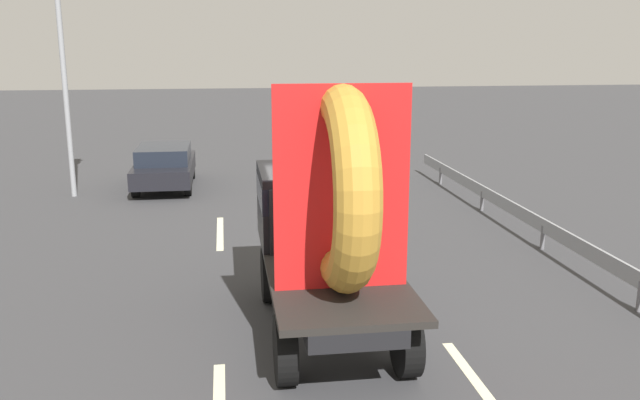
% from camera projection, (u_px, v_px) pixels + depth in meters
% --- Properties ---
extents(ground_plane, '(120.00, 120.00, 0.00)m').
position_uv_depth(ground_plane, '(343.00, 310.00, 11.72)').
color(ground_plane, '#38383A').
extents(flatbed_truck, '(2.02, 5.01, 4.05)m').
position_uv_depth(flatbed_truck, '(327.00, 216.00, 10.64)').
color(flatbed_truck, black).
rests_on(flatbed_truck, ground_plane).
extents(distant_sedan, '(1.79, 4.18, 1.36)m').
position_uv_depth(distant_sedan, '(165.00, 165.00, 21.50)').
color(distant_sedan, black).
rests_on(distant_sedan, ground_plane).
extents(traffic_light, '(0.42, 0.36, 6.87)m').
position_uv_depth(traffic_light, '(62.00, 49.00, 19.43)').
color(traffic_light, gray).
rests_on(traffic_light, ground_plane).
extents(guardrail, '(0.10, 14.58, 0.71)m').
position_uv_depth(guardrail, '(510.00, 207.00, 16.81)').
color(guardrail, gray).
rests_on(guardrail, ground_plane).
extents(lane_dash_left_far, '(0.16, 2.97, 0.01)m').
position_uv_depth(lane_dash_left_far, '(220.00, 233.00, 16.46)').
color(lane_dash_left_far, beige).
rests_on(lane_dash_left_far, ground_plane).
extents(lane_dash_right_near, '(0.16, 2.07, 0.01)m').
position_uv_depth(lane_dash_right_near, '(471.00, 375.00, 9.40)').
color(lane_dash_right_near, beige).
rests_on(lane_dash_right_near, ground_plane).
extents(lane_dash_right_far, '(0.16, 2.45, 0.01)m').
position_uv_depth(lane_dash_right_far, '(363.00, 231.00, 16.61)').
color(lane_dash_right_far, beige).
rests_on(lane_dash_right_far, ground_plane).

